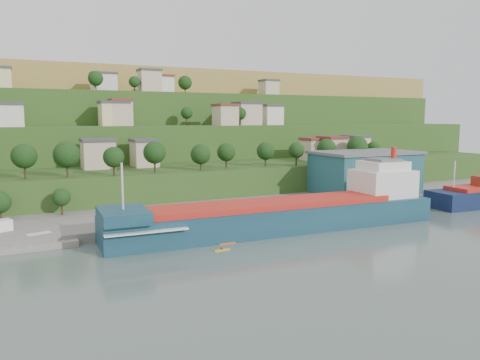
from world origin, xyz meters
TOP-DOWN VIEW (x-y plane):
  - ground at (0.00, 0.00)m, footprint 500.00×500.00m
  - quay at (20.00, 28.00)m, footprint 220.00×26.00m
  - hillside at (-0.02, 168.74)m, footprint 360.00×210.96m
  - cargo_ship_near at (9.18, 7.69)m, footprint 77.37×14.99m
  - warehouse at (50.90, 30.93)m, footprint 31.09×19.15m
  - dinghy at (-41.81, 19.00)m, footprint 4.89×2.97m
  - kayak_orange at (-8.26, 2.46)m, footprint 3.48×0.65m
  - kayak_yellow at (-11.14, -1.42)m, footprint 3.17×0.72m

SIDE VIEW (x-z plane):
  - ground at x=0.00m, z-range 0.00..0.00m
  - quay at x=20.00m, z-range -2.00..2.00m
  - hillside at x=-0.02m, z-range -47.93..48.07m
  - kayak_yellow at x=-11.14m, z-range -0.16..0.62m
  - kayak_orange at x=-8.26m, z-range -0.18..0.69m
  - dinghy at x=-41.81m, z-range 1.20..2.12m
  - cargo_ship_near at x=9.18m, z-range -6.73..13.05m
  - warehouse at x=50.90m, z-range 2.03..14.83m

